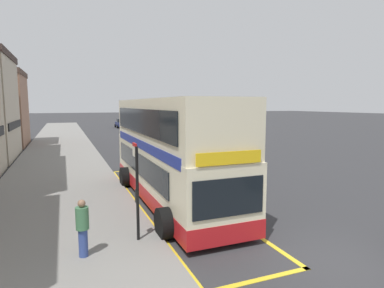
{
  "coord_description": "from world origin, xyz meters",
  "views": [
    {
      "loc": [
        -6.64,
        -5.95,
        4.19
      ],
      "look_at": [
        -1.07,
        7.95,
        2.32
      ],
      "focal_mm": 29.96,
      "sensor_mm": 36.0,
      "label": 1
    }
  ],
  "objects_px": {
    "bus_stop_sign": "(137,184)",
    "pedestrian_waiting_near_sign": "(83,226)",
    "double_decker_bus": "(169,153)",
    "parked_car_navy_far": "(122,123)"
  },
  "relations": [
    {
      "from": "bus_stop_sign",
      "to": "pedestrian_waiting_near_sign",
      "type": "distance_m",
      "value": 1.89
    },
    {
      "from": "double_decker_bus",
      "to": "parked_car_navy_far",
      "type": "height_order",
      "value": "double_decker_bus"
    },
    {
      "from": "parked_car_navy_far",
      "to": "pedestrian_waiting_near_sign",
      "type": "distance_m",
      "value": 50.05
    },
    {
      "from": "double_decker_bus",
      "to": "bus_stop_sign",
      "type": "bearing_deg",
      "value": -120.1
    },
    {
      "from": "parked_car_navy_far",
      "to": "pedestrian_waiting_near_sign",
      "type": "relative_size",
      "value": 2.69
    },
    {
      "from": "bus_stop_sign",
      "to": "parked_car_navy_far",
      "type": "distance_m",
      "value": 49.21
    },
    {
      "from": "double_decker_bus",
      "to": "pedestrian_waiting_near_sign",
      "type": "distance_m",
      "value": 6.01
    },
    {
      "from": "double_decker_bus",
      "to": "pedestrian_waiting_near_sign",
      "type": "relative_size",
      "value": 6.99
    },
    {
      "from": "bus_stop_sign",
      "to": "parked_car_navy_far",
      "type": "height_order",
      "value": "bus_stop_sign"
    },
    {
      "from": "bus_stop_sign",
      "to": "pedestrian_waiting_near_sign",
      "type": "xyz_separation_m",
      "value": [
        -1.59,
        -0.59,
        -0.84
      ]
    }
  ]
}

